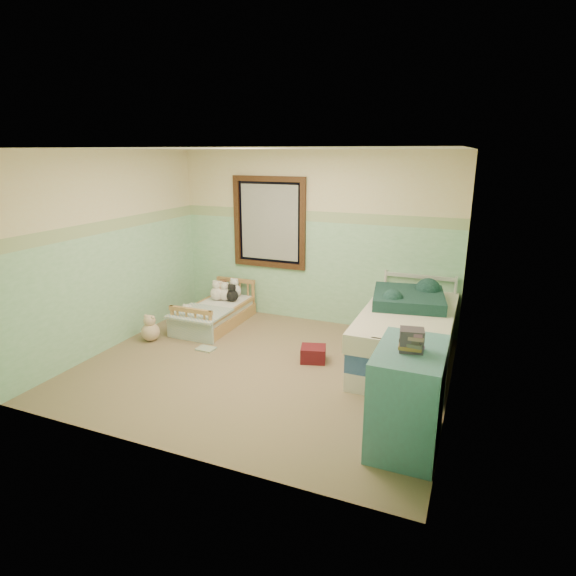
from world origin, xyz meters
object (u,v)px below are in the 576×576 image
at_px(red_pillow, 313,354).
at_px(plush_floor_cream, 188,319).
at_px(toddler_bed_frame, 216,319).
at_px(twin_bed_frame, 405,354).
at_px(plush_floor_tan, 151,332).
at_px(dresser, 408,397).
at_px(floor_book, 206,349).

bearing_deg(red_pillow, plush_floor_cream, 169.01).
height_order(toddler_bed_frame, twin_bed_frame, twin_bed_frame).
bearing_deg(plush_floor_cream, red_pillow, -10.99).
height_order(toddler_bed_frame, plush_floor_tan, plush_floor_tan).
bearing_deg(twin_bed_frame, toddler_bed_frame, 174.42).
distance_m(plush_floor_cream, dresser, 3.79).
bearing_deg(plush_floor_tan, toddler_bed_frame, 60.46).
relative_size(toddler_bed_frame, twin_bed_frame, 0.68).
bearing_deg(toddler_bed_frame, plush_floor_tan, -119.54).
bearing_deg(plush_floor_cream, plush_floor_tan, -106.05).
xyz_separation_m(plush_floor_cream, twin_bed_frame, (3.12, -0.02, -0.01)).
relative_size(plush_floor_tan, dresser, 0.28).
relative_size(plush_floor_cream, plush_floor_tan, 0.95).
bearing_deg(dresser, twin_bed_frame, 98.90).
distance_m(plush_floor_cream, floor_book, 0.91).
bearing_deg(plush_floor_cream, toddler_bed_frame, 38.55).
bearing_deg(dresser, red_pillow, 135.54).
xyz_separation_m(plush_floor_tan, floor_book, (0.85, 0.02, -0.11)).
bearing_deg(plush_floor_tan, twin_bed_frame, 10.36).
distance_m(dresser, floor_book, 2.95).
height_order(plush_floor_tan, twin_bed_frame, plush_floor_tan).
relative_size(dresser, floor_book, 3.90).
xyz_separation_m(plush_floor_tan, red_pillow, (2.26, 0.22, -0.03)).
xyz_separation_m(plush_floor_cream, dresser, (3.38, -1.69, 0.33)).
relative_size(plush_floor_cream, dresser, 0.26).
height_order(plush_floor_tan, red_pillow, plush_floor_tan).
xyz_separation_m(toddler_bed_frame, dresser, (3.07, -1.94, 0.36)).
height_order(twin_bed_frame, floor_book, twin_bed_frame).
relative_size(plush_floor_tan, red_pillow, 0.83).
xyz_separation_m(plush_floor_cream, red_pillow, (2.08, -0.40, -0.02)).
height_order(toddler_bed_frame, floor_book, toddler_bed_frame).
xyz_separation_m(toddler_bed_frame, plush_floor_tan, (-0.50, -0.88, 0.04)).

